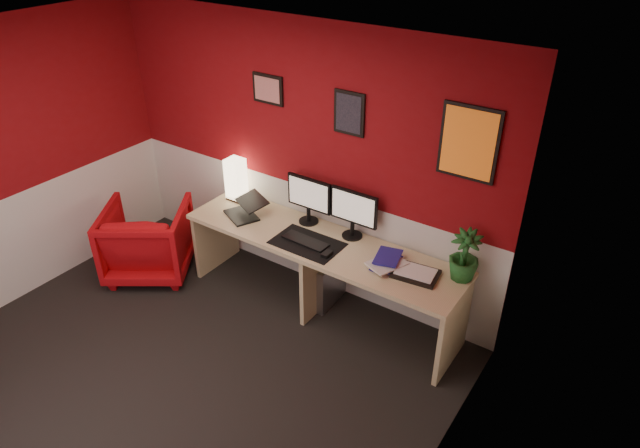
{
  "coord_description": "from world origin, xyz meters",
  "views": [
    {
      "loc": [
        2.76,
        -1.98,
        3.36
      ],
      "look_at": [
        0.6,
        1.21,
        1.05
      ],
      "focal_mm": 31.57,
      "sensor_mm": 36.0,
      "label": 1
    }
  ],
  "objects_px": {
    "monitor_right": "(353,207)",
    "zen_tray": "(416,274)",
    "laptop": "(241,206)",
    "desk": "(320,276)",
    "monitor_left": "(308,194)",
    "armchair": "(148,240)",
    "pc_tower": "(326,280)",
    "potted_plant": "(464,255)",
    "shoji_lamp": "(236,180)"
  },
  "relations": [
    {
      "from": "laptop",
      "to": "zen_tray",
      "type": "bearing_deg",
      "value": 27.58
    },
    {
      "from": "shoji_lamp",
      "to": "monitor_left",
      "type": "bearing_deg",
      "value": 1.73
    },
    {
      "from": "zen_tray",
      "to": "potted_plant",
      "type": "distance_m",
      "value": 0.4
    },
    {
      "from": "shoji_lamp",
      "to": "armchair",
      "type": "relative_size",
      "value": 0.5
    },
    {
      "from": "desk",
      "to": "pc_tower",
      "type": "height_order",
      "value": "desk"
    },
    {
      "from": "desk",
      "to": "zen_tray",
      "type": "xyz_separation_m",
      "value": [
        0.9,
        0.01,
        0.38
      ]
    },
    {
      "from": "shoji_lamp",
      "to": "armchair",
      "type": "distance_m",
      "value": 1.07
    },
    {
      "from": "laptop",
      "to": "monitor_left",
      "type": "height_order",
      "value": "monitor_left"
    },
    {
      "from": "monitor_left",
      "to": "monitor_right",
      "type": "bearing_deg",
      "value": 1.35
    },
    {
      "from": "pc_tower",
      "to": "armchair",
      "type": "xyz_separation_m",
      "value": [
        -1.72,
        -0.59,
        0.14
      ]
    },
    {
      "from": "desk",
      "to": "pc_tower",
      "type": "xyz_separation_m",
      "value": [
        -0.02,
        0.13,
        -0.14
      ]
    },
    {
      "from": "monitor_left",
      "to": "pc_tower",
      "type": "height_order",
      "value": "monitor_left"
    },
    {
      "from": "monitor_left",
      "to": "armchair",
      "type": "height_order",
      "value": "monitor_left"
    },
    {
      "from": "armchair",
      "to": "shoji_lamp",
      "type": "bearing_deg",
      "value": -168.06
    },
    {
      "from": "laptop",
      "to": "zen_tray",
      "type": "distance_m",
      "value": 1.75
    },
    {
      "from": "desk",
      "to": "shoji_lamp",
      "type": "height_order",
      "value": "shoji_lamp"
    },
    {
      "from": "desk",
      "to": "monitor_left",
      "type": "distance_m",
      "value": 0.74
    },
    {
      "from": "monitor_left",
      "to": "zen_tray",
      "type": "bearing_deg",
      "value": -9.88
    },
    {
      "from": "monitor_left",
      "to": "armchair",
      "type": "bearing_deg",
      "value": -155.17
    },
    {
      "from": "pc_tower",
      "to": "monitor_left",
      "type": "bearing_deg",
      "value": 158.44
    },
    {
      "from": "desk",
      "to": "laptop",
      "type": "distance_m",
      "value": 0.98
    },
    {
      "from": "zen_tray",
      "to": "armchair",
      "type": "distance_m",
      "value": 2.71
    },
    {
      "from": "monitor_left",
      "to": "monitor_right",
      "type": "xyz_separation_m",
      "value": [
        0.46,
        0.01,
        0.0
      ]
    },
    {
      "from": "potted_plant",
      "to": "armchair",
      "type": "height_order",
      "value": "potted_plant"
    },
    {
      "from": "desk",
      "to": "monitor_left",
      "type": "relative_size",
      "value": 4.48
    },
    {
      "from": "monitor_left",
      "to": "pc_tower",
      "type": "relative_size",
      "value": 1.29
    },
    {
      "from": "shoji_lamp",
      "to": "monitor_left",
      "type": "distance_m",
      "value": 0.84
    },
    {
      "from": "shoji_lamp",
      "to": "pc_tower",
      "type": "distance_m",
      "value": 1.3
    },
    {
      "from": "shoji_lamp",
      "to": "pc_tower",
      "type": "xyz_separation_m",
      "value": [
        1.09,
        -0.06,
        -0.7
      ]
    },
    {
      "from": "laptop",
      "to": "armchair",
      "type": "height_order",
      "value": "laptop"
    },
    {
      "from": "monitor_left",
      "to": "zen_tray",
      "type": "distance_m",
      "value": 1.22
    },
    {
      "from": "laptop",
      "to": "monitor_left",
      "type": "relative_size",
      "value": 0.57
    },
    {
      "from": "potted_plant",
      "to": "laptop",
      "type": "bearing_deg",
      "value": -173.49
    },
    {
      "from": "potted_plant",
      "to": "armchair",
      "type": "bearing_deg",
      "value": -167.65
    },
    {
      "from": "monitor_right",
      "to": "zen_tray",
      "type": "bearing_deg",
      "value": -16.72
    },
    {
      "from": "laptop",
      "to": "pc_tower",
      "type": "bearing_deg",
      "value": 37.87
    },
    {
      "from": "laptop",
      "to": "monitor_right",
      "type": "height_order",
      "value": "monitor_right"
    },
    {
      "from": "laptop",
      "to": "potted_plant",
      "type": "bearing_deg",
      "value": 32.0
    },
    {
      "from": "desk",
      "to": "monitor_right",
      "type": "distance_m",
      "value": 0.72
    },
    {
      "from": "laptop",
      "to": "pc_tower",
      "type": "distance_m",
      "value": 1.05
    },
    {
      "from": "laptop",
      "to": "monitor_right",
      "type": "relative_size",
      "value": 0.57
    },
    {
      "from": "zen_tray",
      "to": "monitor_right",
      "type": "bearing_deg",
      "value": 163.28
    },
    {
      "from": "laptop",
      "to": "pc_tower",
      "type": "relative_size",
      "value": 0.73
    },
    {
      "from": "monitor_right",
      "to": "zen_tray",
      "type": "distance_m",
      "value": 0.8
    },
    {
      "from": "desk",
      "to": "potted_plant",
      "type": "height_order",
      "value": "potted_plant"
    },
    {
      "from": "monitor_left",
      "to": "potted_plant",
      "type": "distance_m",
      "value": 1.49
    },
    {
      "from": "monitor_left",
      "to": "desk",
      "type": "bearing_deg",
      "value": -37.96
    },
    {
      "from": "shoji_lamp",
      "to": "zen_tray",
      "type": "bearing_deg",
      "value": -5.09
    },
    {
      "from": "pc_tower",
      "to": "laptop",
      "type": "bearing_deg",
      "value": -170.41
    },
    {
      "from": "potted_plant",
      "to": "armchair",
      "type": "relative_size",
      "value": 0.53
    }
  ]
}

